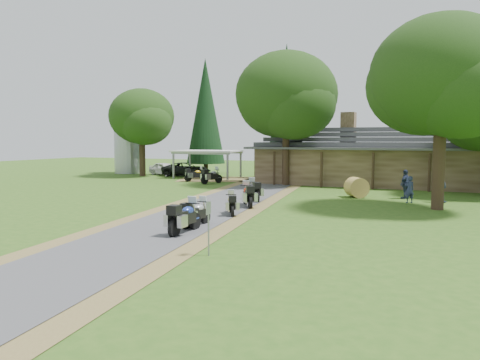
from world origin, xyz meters
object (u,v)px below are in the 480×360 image
at_px(motorcycle_row_a, 185,216).
at_px(motorcycle_row_e, 254,190).
at_px(motorcycle_row_b, 196,212).
at_px(motorcycle_row_d, 248,194).
at_px(lodge, 381,155).
at_px(car_white_sedan, 165,167).
at_px(motorcycle_row_c, 232,203).
at_px(silo, 128,145).
at_px(car_dark_suv, 186,166).
at_px(motorcycle_carport_a, 196,174).
at_px(motorcycle_carport_b, 212,175).
at_px(carport, 208,164).
at_px(hay_bale, 357,187).

bearing_deg(motorcycle_row_a, motorcycle_row_e, 6.94).
height_order(motorcycle_row_b, motorcycle_row_d, motorcycle_row_d).
bearing_deg(motorcycle_row_e, lodge, -57.56).
height_order(car_white_sedan, motorcycle_row_c, car_white_sedan).
bearing_deg(silo, motorcycle_row_e, -36.66).
distance_m(car_white_sedan, motorcycle_row_d, 24.83).
bearing_deg(silo, car_dark_suv, -6.03).
xyz_separation_m(lodge, silo, (-27.68, 1.87, 0.73)).
relative_size(car_white_sedan, motorcycle_carport_a, 2.70).
distance_m(motorcycle_row_d, motorcycle_carport_b, 14.08).
distance_m(motorcycle_row_c, motorcycle_row_d, 3.01).
relative_size(motorcycle_row_a, motorcycle_carport_a, 1.09).
relative_size(silo, motorcycle_row_a, 3.04).
relative_size(lodge, motorcycle_row_e, 10.57).
distance_m(car_dark_suv, motorcycle_row_e, 20.84).
bearing_deg(motorcycle_row_d, carport, 1.73).
relative_size(motorcycle_row_a, motorcycle_row_e, 1.03).
distance_m(motorcycle_row_b, motorcycle_row_c, 3.55).
bearing_deg(car_white_sedan, motorcycle_row_e, -112.94).
distance_m(car_white_sedan, motorcycle_carport_b, 11.08).
xyz_separation_m(silo, motorcycle_row_a, (23.20, -26.78, -2.47)).
distance_m(carport, car_dark_suv, 3.49).
bearing_deg(carport, lodge, -2.66).
height_order(lodge, silo, silo).
relative_size(car_dark_suv, motorcycle_row_c, 3.14).
bearing_deg(lodge, hay_bale, -91.36).
bearing_deg(motorcycle_row_b, hay_bale, -14.25).
height_order(silo, carport, silo).
distance_m(carport, hay_bale, 18.97).
relative_size(motorcycle_row_d, motorcycle_carport_a, 1.09).
distance_m(silo, motorcycle_row_d, 29.45).
distance_m(lodge, hay_bale, 10.25).
xyz_separation_m(car_white_sedan, motorcycle_row_b, (17.54, -24.43, -0.22)).
relative_size(motorcycle_row_c, motorcycle_row_e, 0.87).
distance_m(carport, motorcycle_row_a, 27.37).
bearing_deg(lodge, silo, 176.13).
distance_m(motorcycle_row_a, motorcycle_carport_a, 23.71).
xyz_separation_m(silo, motorcycle_carport_b, (14.33, -7.35, -2.47)).
height_order(motorcycle_row_d, motorcycle_carport_a, motorcycle_row_d).
height_order(lodge, hay_bale, lodge).
distance_m(motorcycle_row_e, motorcycle_carport_a, 14.44).
height_order(carport, motorcycle_carport_b, carport).
bearing_deg(motorcycle_row_c, silo, 17.93).
distance_m(lodge, silo, 27.75).
xyz_separation_m(carport, motorcycle_row_a, (12.00, -24.59, -0.65)).
height_order(carport, motorcycle_row_a, carport).
height_order(car_white_sedan, motorcycle_carport_a, car_white_sedan).
xyz_separation_m(car_white_sedan, motorcycle_row_e, (16.60, -15.45, -0.17)).
xyz_separation_m(carport, motorcycle_row_b, (11.69, -23.12, -0.72)).
relative_size(silo, carport, 1.01).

